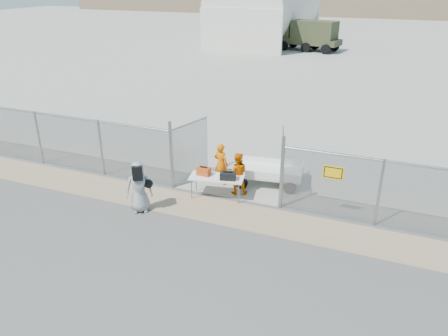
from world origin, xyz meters
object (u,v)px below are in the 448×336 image
at_px(folding_table, 217,187).
at_px(security_worker_left, 221,164).
at_px(utility_trailer, 269,173).
at_px(security_worker_right, 237,173).
at_px(visitor, 139,187).

height_order(folding_table, security_worker_left, security_worker_left).
bearing_deg(utility_trailer, folding_table, -135.58).
bearing_deg(folding_table, security_worker_right, 34.86).
distance_m(security_worker_right, utility_trailer, 1.49).
xyz_separation_m(folding_table, security_worker_left, (-0.27, 1.03, 0.40)).
xyz_separation_m(security_worker_left, security_worker_right, (0.81, -0.48, -0.03)).
bearing_deg(visitor, folding_table, 11.82).
relative_size(security_worker_right, utility_trailer, 0.48).
relative_size(folding_table, utility_trailer, 0.58).
xyz_separation_m(folding_table, utility_trailer, (1.33, 1.76, -0.00)).
relative_size(folding_table, visitor, 1.07).
height_order(folding_table, visitor, visitor).
xyz_separation_m(security_worker_left, visitor, (-1.68, -2.83, 0.07)).
bearing_deg(security_worker_right, folding_table, 25.58).
distance_m(security_worker_left, security_worker_right, 0.94).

